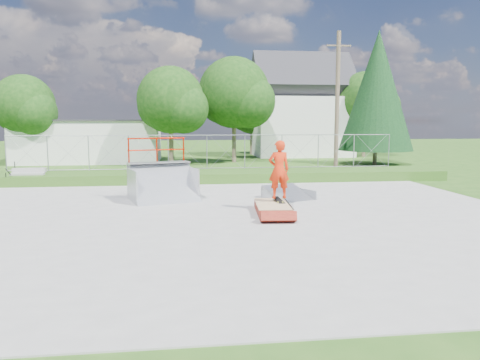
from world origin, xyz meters
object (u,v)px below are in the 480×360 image
Objects in this scene: skater at (279,172)px; flat_bank_ramp at (289,193)px; quarter_pipe at (163,170)px; grind_box at (273,208)px.

flat_bank_ramp is at bearing -113.45° from skater.
quarter_pipe is at bearing -34.72° from skater.
skater is (-0.89, -2.28, 1.11)m from flat_bank_ramp.
grind_box is 1.18× the size of skater.
quarter_pipe is 4.88m from flat_bank_ramp.
flat_bank_ramp is (4.78, -0.21, -0.95)m from quarter_pipe.
quarter_pipe is 4.63m from skater.
quarter_pipe is 1.22× the size of skater.
quarter_pipe is 1.45× the size of flat_bank_ramp.
grind_box is 4.70m from quarter_pipe.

